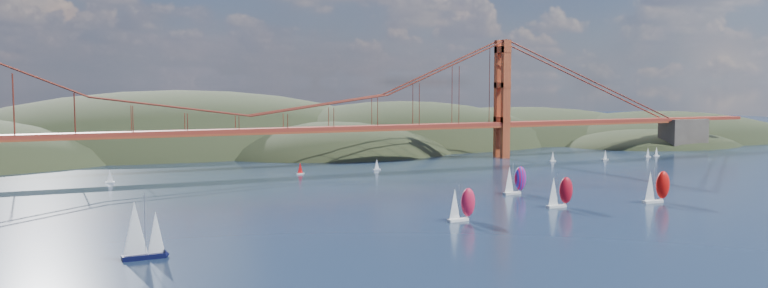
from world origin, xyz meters
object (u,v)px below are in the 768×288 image
racer_2 (656,186)px  racer_1 (559,191)px  sloop_navy (141,231)px  racer_0 (461,204)px  racer_rwb (515,179)px

racer_2 → racer_1: bearing=172.5°
sloop_navy → racer_0: (79.38, 9.97, -1.32)m
racer_2 → racer_rwb: 42.31m
sloop_navy → racer_2: 146.88m
racer_0 → racer_rwb: size_ratio=0.96×
racer_1 → racer_2: (31.14, -4.90, 0.37)m
racer_1 → racer_rwb: 26.64m
sloop_navy → racer_rwb: sloop_navy is taller
sloop_navy → racer_rwb: 125.68m
sloop_navy → racer_rwb: (118.05, 43.09, -1.12)m
sloop_navy → racer_2: bearing=1.6°
racer_1 → racer_rwb: (2.78, 26.49, 0.08)m
racer_1 → racer_2: bearing=-9.7°
sloop_navy → racer_0: size_ratio=1.39×
racer_0 → racer_2: bearing=-5.7°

